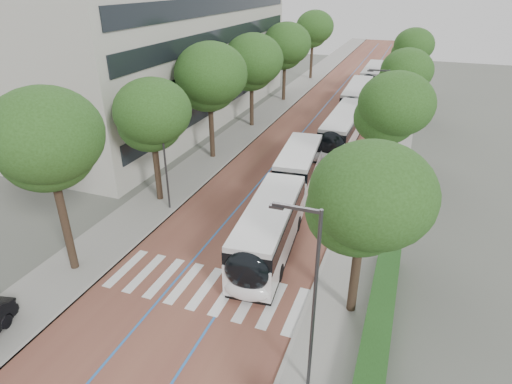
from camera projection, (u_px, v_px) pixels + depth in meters
ground at (193, 299)px, 21.91m from camera, size 160.00×160.00×0.00m
road at (339, 105)px, 55.43m from camera, size 11.00×140.00×0.02m
sidewalk_left at (283, 100)px, 57.75m from camera, size 4.00×140.00×0.12m
sidewalk_right at (399, 111)px, 53.06m from camera, size 4.00×140.00×0.12m
kerb_left at (297, 101)px, 57.16m from camera, size 0.20×140.00×0.14m
kerb_right at (383, 109)px, 53.66m from camera, size 0.20×140.00×0.14m
zebra_crossing at (205, 288)px, 22.67m from camera, size 10.55×3.60×0.01m
lane_line_left at (327, 104)px, 55.92m from camera, size 0.12×126.00×0.01m
lane_line_right at (351, 106)px, 54.92m from camera, size 0.12×126.00×0.01m
office_building at (153, 55)px, 48.33m from camera, size 18.11×40.00×14.00m
hedge at (376, 338)px, 18.83m from camera, size 1.20×14.00×0.80m
streetlight_near at (310, 290)px, 15.17m from camera, size 1.82×0.20×8.00m
streetlight_far at (382, 110)px, 36.12m from camera, size 1.82×0.20×8.00m
lamp_post_left at (165, 155)px, 28.68m from camera, size 0.14×0.14×8.00m
trees_left at (248, 64)px, 43.71m from camera, size 6.25×60.68×9.92m
trees_right at (396, 96)px, 33.56m from camera, size 5.41×47.15×8.97m
lead_bus at (283, 201)px, 28.14m from camera, size 4.09×18.54×3.20m
bus_queued_0 at (343, 130)px, 41.41m from camera, size 2.68×12.43×3.20m
bus_queued_1 at (356, 99)px, 52.17m from camera, size 2.81×12.45×3.20m
bus_queued_2 at (373, 78)px, 63.23m from camera, size 2.56×12.40×3.20m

